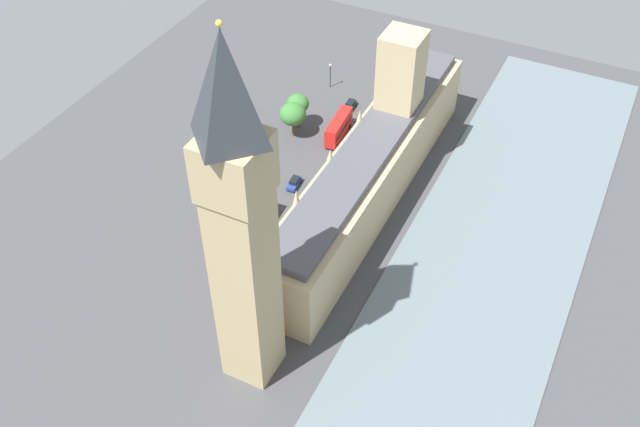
% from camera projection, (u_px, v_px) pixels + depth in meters
% --- Properties ---
extents(ground_plane, '(142.02, 142.02, 0.00)m').
position_uv_depth(ground_plane, '(359.00, 196.00, 141.90)').
color(ground_plane, '#424244').
extents(river_thames, '(31.10, 127.82, 0.25)m').
position_uv_depth(river_thames, '(497.00, 241.00, 132.89)').
color(river_thames, slate).
rests_on(river_thames, ground).
extents(parliament_building, '(11.40, 72.02, 29.36)m').
position_uv_depth(parliament_building, '(373.00, 163.00, 136.85)').
color(parliament_building, tan).
rests_on(parliament_building, ground).
extents(clock_tower, '(8.17, 8.17, 59.02)m').
position_uv_depth(clock_tower, '(240.00, 223.00, 92.47)').
color(clock_tower, tan).
rests_on(clock_tower, ground).
extents(car_dark_green_opposite_hall, '(2.12, 4.61, 1.74)m').
position_uv_depth(car_dark_green_opposite_hall, '(350.00, 105.00, 163.00)').
color(car_dark_green_opposite_hall, '#19472D').
rests_on(car_dark_green_opposite_hall, ground).
extents(double_decker_bus_kerbside, '(3.34, 10.66, 4.75)m').
position_uv_depth(double_decker_bus_kerbside, '(339.00, 127.00, 154.06)').
color(double_decker_bus_kerbside, red).
rests_on(double_decker_bus_kerbside, ground).
extents(car_blue_near_tower, '(2.17, 4.44, 1.74)m').
position_uv_depth(car_blue_near_tower, '(294.00, 183.00, 143.55)').
color(car_blue_near_tower, navy).
rests_on(car_blue_near_tower, ground).
extents(double_decker_bus_trailing, '(3.19, 10.64, 4.75)m').
position_uv_depth(double_decker_bus_trailing, '(257.00, 218.00, 133.67)').
color(double_decker_bus_trailing, red).
rests_on(double_decker_bus_trailing, ground).
extents(pedestrian_far_end, '(0.65, 0.71, 1.71)m').
position_uv_depth(pedestrian_far_end, '(279.00, 255.00, 129.34)').
color(pedestrian_far_end, '#336B60').
rests_on(pedestrian_far_end, ground).
extents(pedestrian_midblock, '(0.61, 0.67, 1.59)m').
position_uv_depth(pedestrian_midblock, '(363.00, 142.00, 153.31)').
color(pedestrian_midblock, gray).
rests_on(pedestrian_midblock, ground).
extents(plane_tree_leading, '(5.65, 5.65, 8.03)m').
position_uv_depth(plane_tree_leading, '(293.00, 114.00, 152.41)').
color(plane_tree_leading, brown).
rests_on(plane_tree_leading, ground).
extents(plane_tree_under_trees, '(4.77, 4.77, 8.20)m').
position_uv_depth(plane_tree_under_trees, '(298.00, 104.00, 154.26)').
color(plane_tree_under_trees, brown).
rests_on(plane_tree_under_trees, ground).
extents(street_lamp_by_river_gate, '(0.56, 0.56, 6.16)m').
position_uv_depth(street_lamp_by_river_gate, '(330.00, 71.00, 166.98)').
color(street_lamp_by_river_gate, black).
rests_on(street_lamp_by_river_gate, ground).
extents(street_lamp_corner, '(0.56, 0.56, 6.50)m').
position_uv_depth(street_lamp_corner, '(204.00, 217.00, 131.17)').
color(street_lamp_corner, black).
rests_on(street_lamp_corner, ground).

